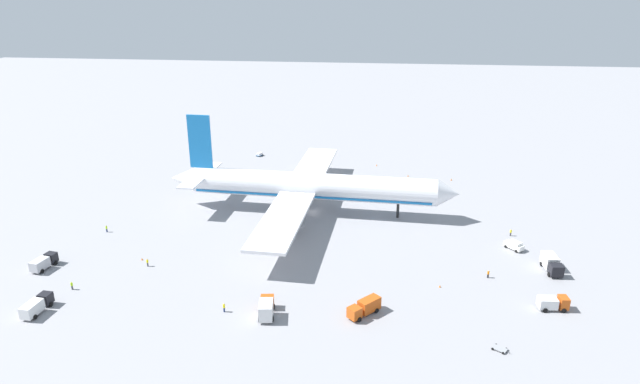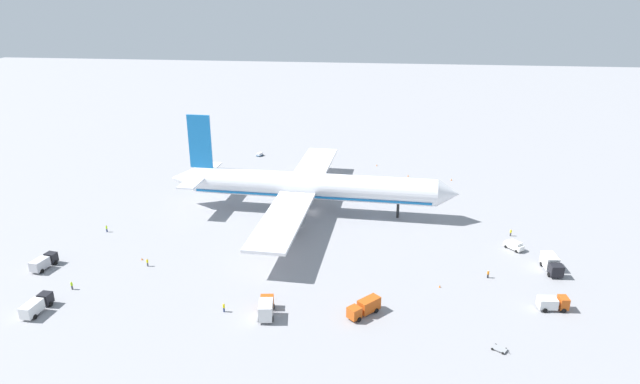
# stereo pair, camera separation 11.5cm
# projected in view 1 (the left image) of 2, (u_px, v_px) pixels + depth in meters

# --- Properties ---
(ground_plane) EXTENTS (600.00, 600.00, 0.00)m
(ground_plane) POSITION_uv_depth(u_px,v_px,m) (312.00, 212.00, 141.21)
(ground_plane) COLOR gray
(airliner) EXTENTS (74.75, 73.59, 24.44)m
(airliner) POSITION_uv_depth(u_px,v_px,m) (307.00, 186.00, 139.09)
(airliner) COLOR white
(airliner) RESTS_ON ground
(service_truck_0) EXTENTS (3.36, 6.59, 3.17)m
(service_truck_0) POSITION_uv_depth(u_px,v_px,m) (266.00, 308.00, 95.90)
(service_truck_0) COLOR #BF4C14
(service_truck_0) RESTS_ON ground
(service_truck_1) EXTENTS (5.36, 2.92, 2.56)m
(service_truck_1) POSITION_uv_depth(u_px,v_px,m) (553.00, 303.00, 97.98)
(service_truck_1) COLOR #BF4C14
(service_truck_1) RESTS_ON ground
(service_truck_2) EXTENTS (2.77, 6.79, 2.53)m
(service_truck_2) POSITION_uv_depth(u_px,v_px,m) (36.00, 305.00, 97.03)
(service_truck_2) COLOR black
(service_truck_2) RESTS_ON ground
(service_truck_3) EXTENTS (3.20, 7.18, 2.98)m
(service_truck_3) POSITION_uv_depth(u_px,v_px,m) (552.00, 264.00, 111.32)
(service_truck_3) COLOR black
(service_truck_3) RESTS_ON ground
(service_truck_4) EXTENTS (3.19, 6.24, 2.49)m
(service_truck_4) POSITION_uv_depth(u_px,v_px,m) (44.00, 262.00, 112.34)
(service_truck_4) COLOR black
(service_truck_4) RESTS_ON ground
(service_truck_5) EXTENTS (6.01, 6.30, 2.75)m
(service_truck_5) POSITION_uv_depth(u_px,v_px,m) (365.00, 307.00, 96.38)
(service_truck_5) COLOR #BF4C14
(service_truck_5) RESTS_ON ground
(service_van) EXTENTS (4.19, 4.43, 1.97)m
(service_van) POSITION_uv_depth(u_px,v_px,m) (514.00, 245.00, 120.73)
(service_van) COLOR white
(service_van) RESTS_ON ground
(baggage_cart_0) EXTENTS (2.34, 3.01, 1.16)m
(baggage_cart_0) POSITION_uv_depth(u_px,v_px,m) (260.00, 154.00, 187.96)
(baggage_cart_0) COLOR #26598C
(baggage_cart_0) RESTS_ON ground
(baggage_cart_1) EXTENTS (2.81, 2.41, 0.40)m
(baggage_cart_1) POSITION_uv_depth(u_px,v_px,m) (500.00, 349.00, 87.31)
(baggage_cart_1) COLOR gray
(baggage_cart_1) RESTS_ON ground
(ground_worker_0) EXTENTS (0.57, 0.57, 1.71)m
(ground_worker_0) POSITION_uv_depth(u_px,v_px,m) (511.00, 232.00, 127.30)
(ground_worker_0) COLOR #3F3F47
(ground_worker_0) RESTS_ON ground
(ground_worker_1) EXTENTS (0.50, 0.50, 1.72)m
(ground_worker_1) POSITION_uv_depth(u_px,v_px,m) (72.00, 286.00, 104.61)
(ground_worker_1) COLOR #3F3F47
(ground_worker_1) RESTS_ON ground
(ground_worker_2) EXTENTS (0.55, 0.55, 1.68)m
(ground_worker_2) POSITION_uv_depth(u_px,v_px,m) (488.00, 274.00, 108.89)
(ground_worker_2) COLOR black
(ground_worker_2) RESTS_ON ground
(ground_worker_3) EXTENTS (0.43, 0.43, 1.73)m
(ground_worker_3) POSITION_uv_depth(u_px,v_px,m) (147.00, 263.00, 113.36)
(ground_worker_3) COLOR #3F3F47
(ground_worker_3) RESTS_ON ground
(ground_worker_4) EXTENTS (0.43, 0.43, 1.78)m
(ground_worker_4) POSITION_uv_depth(u_px,v_px,m) (224.00, 307.00, 97.39)
(ground_worker_4) COLOR navy
(ground_worker_4) RESTS_ON ground
(ground_worker_5) EXTENTS (0.44, 0.44, 1.69)m
(ground_worker_5) POSITION_uv_depth(u_px,v_px,m) (107.00, 229.00, 129.32)
(ground_worker_5) COLOR navy
(ground_worker_5) RESTS_ON ground
(traffic_cone_0) EXTENTS (0.36, 0.36, 0.55)m
(traffic_cone_0) POSITION_uv_depth(u_px,v_px,m) (408.00, 176.00, 167.57)
(traffic_cone_0) COLOR orange
(traffic_cone_0) RESTS_ON ground
(traffic_cone_1) EXTENTS (0.36, 0.36, 0.55)m
(traffic_cone_1) POSITION_uv_depth(u_px,v_px,m) (377.00, 165.00, 177.60)
(traffic_cone_1) COLOR orange
(traffic_cone_1) RESTS_ON ground
(traffic_cone_2) EXTENTS (0.36, 0.36, 0.55)m
(traffic_cone_2) POSITION_uv_depth(u_px,v_px,m) (451.00, 180.00, 164.18)
(traffic_cone_2) COLOR orange
(traffic_cone_2) RESTS_ON ground
(traffic_cone_3) EXTENTS (0.36, 0.36, 0.55)m
(traffic_cone_3) POSITION_uv_depth(u_px,v_px,m) (142.00, 259.00, 116.16)
(traffic_cone_3) COLOR orange
(traffic_cone_3) RESTS_ON ground
(traffic_cone_4) EXTENTS (0.36, 0.36, 0.55)m
(traffic_cone_4) POSITION_uv_depth(u_px,v_px,m) (440.00, 286.00, 105.58)
(traffic_cone_4) COLOR orange
(traffic_cone_4) RESTS_ON ground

